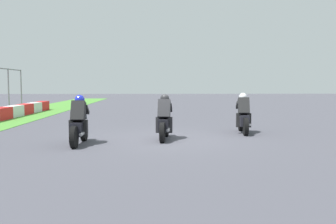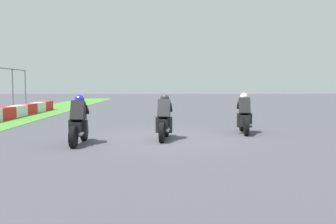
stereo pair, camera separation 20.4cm
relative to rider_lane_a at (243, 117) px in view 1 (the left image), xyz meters
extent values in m
plane|color=#484751|center=(-1.42, 2.93, -0.62)|extent=(120.00, 120.00, 0.00)
cube|color=red|center=(5.51, 11.17, -0.30)|extent=(1.70, 0.60, 0.64)
cube|color=silver|center=(7.24, 11.17, -0.30)|extent=(1.70, 0.60, 0.64)
cube|color=red|center=(8.97, 11.17, -0.30)|extent=(1.70, 0.60, 0.64)
cube|color=silver|center=(10.70, 11.17, -0.30)|extent=(1.70, 0.60, 0.64)
cube|color=red|center=(12.43, 11.17, -0.30)|extent=(1.70, 0.60, 0.64)
cylinder|color=slate|center=(11.65, 13.12, 0.83)|extent=(0.10, 0.10, 2.90)
cylinder|color=slate|center=(14.03, 13.12, 0.83)|extent=(0.10, 0.10, 2.90)
cylinder|color=black|center=(0.70, -0.07, -0.30)|extent=(0.65, 0.21, 0.64)
cylinder|color=black|center=(-0.69, 0.07, -0.30)|extent=(0.65, 0.21, 0.64)
cube|color=black|center=(0.00, 0.00, -0.12)|extent=(1.13, 0.43, 0.40)
ellipsoid|color=black|center=(0.10, -0.01, 0.18)|extent=(0.51, 0.35, 0.24)
cube|color=red|center=(-0.50, 0.05, -0.10)|extent=(0.08, 0.17, 0.08)
cylinder|color=#A5A5AD|center=(-0.36, -0.12, -0.25)|extent=(0.43, 0.14, 0.10)
cube|color=black|center=(-0.10, 0.01, 0.40)|extent=(0.52, 0.45, 0.66)
sphere|color=silver|center=(0.12, -0.01, 0.74)|extent=(0.33, 0.33, 0.30)
cube|color=slate|center=(0.50, -0.05, 0.22)|extent=(0.18, 0.27, 0.23)
cube|color=black|center=(-0.09, 0.21, -0.12)|extent=(0.19, 0.16, 0.52)
cube|color=black|center=(-0.14, -0.19, -0.12)|extent=(0.19, 0.16, 0.52)
cube|color=black|center=(0.30, 0.15, 0.42)|extent=(0.39, 0.14, 0.31)
cube|color=black|center=(0.26, -0.21, 0.42)|extent=(0.39, 0.14, 0.31)
cylinder|color=black|center=(-0.79, 2.91, -0.30)|extent=(0.65, 0.22, 0.64)
cylinder|color=black|center=(-2.18, 3.08, -0.30)|extent=(0.65, 0.22, 0.64)
cube|color=black|center=(-1.49, 3.00, -0.12)|extent=(1.13, 0.45, 0.40)
ellipsoid|color=black|center=(-1.39, 2.98, 0.18)|extent=(0.51, 0.36, 0.24)
cube|color=red|center=(-1.99, 3.06, -0.10)|extent=(0.08, 0.17, 0.08)
cylinder|color=#A5A5AD|center=(-1.85, 2.88, -0.25)|extent=(0.43, 0.15, 0.10)
cube|color=#242427|center=(-1.59, 3.01, 0.40)|extent=(0.53, 0.46, 0.66)
sphere|color=#28282B|center=(-1.37, 2.98, 0.74)|extent=(0.33, 0.33, 0.30)
cube|color=slate|center=(-0.99, 2.94, 0.22)|extent=(0.19, 0.28, 0.23)
cube|color=#242427|center=(-1.58, 3.21, -0.12)|extent=(0.20, 0.16, 0.52)
cube|color=#242427|center=(-1.63, 2.81, -0.12)|extent=(0.20, 0.16, 0.52)
cube|color=#242427|center=(-1.19, 3.14, 0.42)|extent=(0.39, 0.15, 0.31)
cube|color=#242427|center=(-1.23, 2.78, 0.42)|extent=(0.39, 0.15, 0.31)
cylinder|color=black|center=(-1.71, 5.60, -0.30)|extent=(0.64, 0.15, 0.64)
cylinder|color=black|center=(-3.11, 5.63, -0.30)|extent=(0.64, 0.15, 0.64)
cube|color=black|center=(-2.41, 5.62, -0.12)|extent=(1.11, 0.34, 0.40)
ellipsoid|color=black|center=(-2.31, 5.62, 0.18)|extent=(0.49, 0.31, 0.24)
cube|color=red|center=(-2.92, 5.63, -0.10)|extent=(0.06, 0.16, 0.08)
cylinder|color=#A5A5AD|center=(-2.76, 5.46, -0.25)|extent=(0.42, 0.11, 0.10)
cube|color=black|center=(-2.51, 5.62, 0.40)|extent=(0.49, 0.41, 0.66)
sphere|color=#1F2BBF|center=(-2.29, 5.61, 0.74)|extent=(0.31, 0.31, 0.30)
cube|color=slate|center=(-1.91, 5.61, 0.22)|extent=(0.16, 0.26, 0.23)
cube|color=black|center=(-2.53, 5.82, -0.12)|extent=(0.18, 0.14, 0.52)
cube|color=black|center=(-2.53, 5.42, -0.12)|extent=(0.18, 0.14, 0.52)
cube|color=black|center=(-2.13, 5.79, 0.42)|extent=(0.39, 0.11, 0.31)
cube|color=black|center=(-2.13, 5.43, 0.42)|extent=(0.39, 0.11, 0.31)
camera|label=1|loc=(-13.70, 3.35, 1.20)|focal=39.65mm
camera|label=2|loc=(-13.71, 3.15, 1.20)|focal=39.65mm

